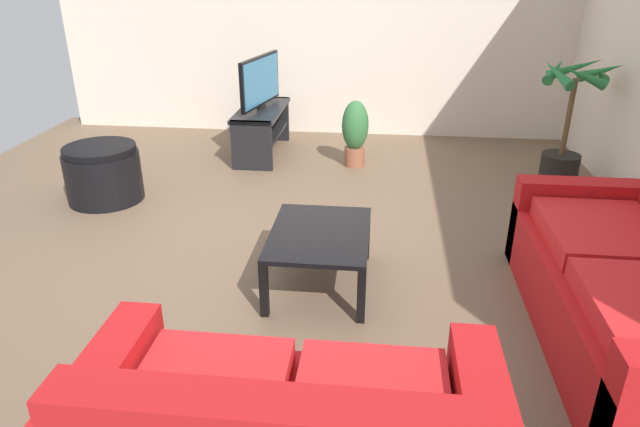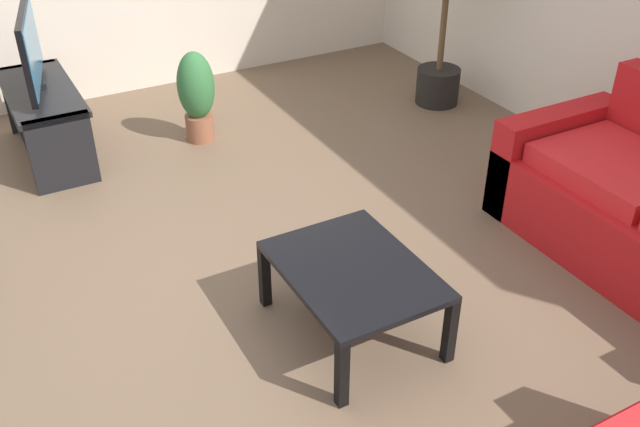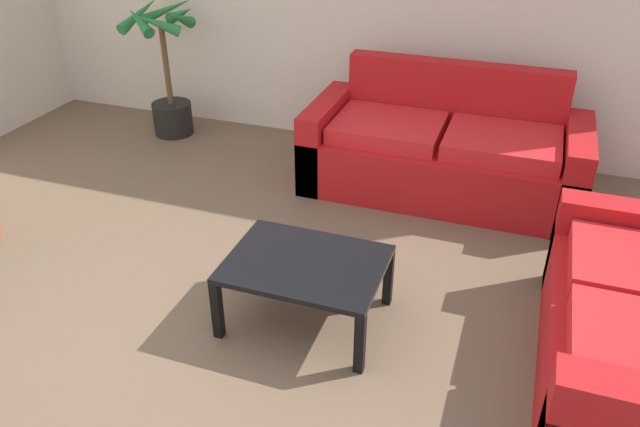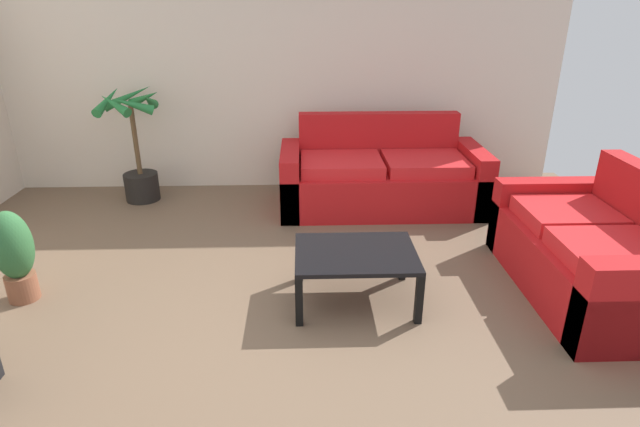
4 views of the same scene
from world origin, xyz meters
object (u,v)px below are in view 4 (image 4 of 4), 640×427
Objects in this scene: couch_loveseat at (594,255)px; coffee_table at (356,258)px; potted_plant_small at (14,253)px; couch_main at (381,178)px; potted_palm at (137,152)px.

couch_loveseat is 1.72m from coffee_table.
couch_main is at bearing 31.10° from potted_plant_small.
couch_loveseat is 4.09m from potted_plant_small.
couch_loveseat is (1.28, -1.72, -0.00)m from couch_main.
couch_main and couch_loveseat have the same top height.
coffee_table is (-1.72, -0.06, 0.04)m from couch_loveseat.
couch_main reaches higher than coffee_table.
couch_loveseat reaches higher than potted_plant_small.
couch_loveseat is at bearing 2.14° from coffee_table.
potted_palm is at bearing 81.71° from potted_plant_small.
potted_plant_small is (-2.37, 0.10, 0.03)m from coffee_table.
potted_plant_small is at bearing -148.90° from couch_main.
couch_main is 2.42× the size of coffee_table.
potted_palm reaches higher than couch_loveseat.
coffee_table is at bearing -44.83° from potted_palm.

